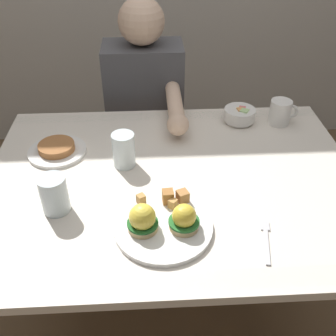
% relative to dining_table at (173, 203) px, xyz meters
% --- Properties ---
extents(ground_plane, '(6.00, 6.00, 0.00)m').
position_rel_dining_table_xyz_m(ground_plane, '(0.00, 0.00, -0.63)').
color(ground_plane, brown).
extents(dining_table, '(1.20, 0.90, 0.74)m').
position_rel_dining_table_xyz_m(dining_table, '(0.00, 0.00, 0.00)').
color(dining_table, silver).
rests_on(dining_table, ground_plane).
extents(eggs_benedict_plate, '(0.27, 0.27, 0.09)m').
position_rel_dining_table_xyz_m(eggs_benedict_plate, '(-0.04, -0.22, 0.13)').
color(eggs_benedict_plate, white).
rests_on(eggs_benedict_plate, dining_table).
extents(fruit_bowl, '(0.12, 0.12, 0.06)m').
position_rel_dining_table_xyz_m(fruit_bowl, '(0.28, 0.34, 0.14)').
color(fruit_bowl, white).
rests_on(fruit_bowl, dining_table).
extents(coffee_mug, '(0.11, 0.08, 0.09)m').
position_rel_dining_table_xyz_m(coffee_mug, '(0.43, 0.32, 0.16)').
color(coffee_mug, white).
rests_on(coffee_mug, dining_table).
extents(fork, '(0.05, 0.16, 0.00)m').
position_rel_dining_table_xyz_m(fork, '(0.23, -0.28, 0.11)').
color(fork, silver).
rests_on(fork, dining_table).
extents(water_glass_near, '(0.08, 0.08, 0.11)m').
position_rel_dining_table_xyz_m(water_glass_near, '(-0.34, -0.13, 0.16)').
color(water_glass_near, silver).
rests_on(water_glass_near, dining_table).
extents(water_glass_far, '(0.07, 0.07, 0.12)m').
position_rel_dining_table_xyz_m(water_glass_far, '(-0.16, 0.08, 0.16)').
color(water_glass_far, silver).
rests_on(water_glass_far, dining_table).
extents(side_plate, '(0.20, 0.20, 0.04)m').
position_rel_dining_table_xyz_m(side_plate, '(-0.39, 0.16, 0.12)').
color(side_plate, white).
rests_on(side_plate, dining_table).
extents(diner_person, '(0.34, 0.54, 1.14)m').
position_rel_dining_table_xyz_m(diner_person, '(-0.09, 0.60, 0.02)').
color(diner_person, '#33333D').
rests_on(diner_person, ground_plane).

